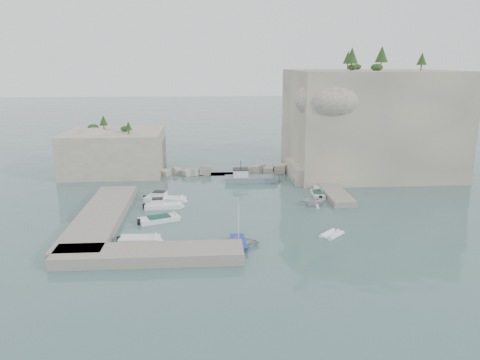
{
  "coord_description": "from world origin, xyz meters",
  "views": [
    {
      "loc": [
        -4.24,
        -54.49,
        18.51
      ],
      "look_at": [
        0.0,
        6.0,
        3.0
      ],
      "focal_mm": 35.0,
      "sensor_mm": 36.0,
      "label": 1
    }
  ],
  "objects": [
    {
      "name": "tender_east_c",
      "position": [
        11.96,
        10.6,
        0.0
      ],
      "size": [
        2.76,
        4.96,
        0.7
      ],
      "primitive_type": null,
      "rotation": [
        0.0,
        0.0,
        1.29
      ],
      "color": "white",
      "rests_on": "ground"
    },
    {
      "name": "rowboat",
      "position": [
        -1.23,
        -9.54,
        0.0
      ],
      "size": [
        4.68,
        3.44,
        0.94
      ],
      "primitive_type": "imported",
      "rotation": [
        0.0,
        0.0,
        1.61
      ],
      "color": "silver",
      "rests_on": "ground"
    },
    {
      "name": "quay_west",
      "position": [
        -17.0,
        -1.0,
        0.55
      ],
      "size": [
        5.0,
        24.0,
        1.1
      ],
      "primitive_type": "cube",
      "color": "#9E9689",
      "rests_on": "ground"
    },
    {
      "name": "tender_east_d",
      "position": [
        10.83,
        15.23,
        0.0
      ],
      "size": [
        5.24,
        3.35,
        1.89
      ],
      "primitive_type": "imported",
      "rotation": [
        0.0,
        0.0,
        1.91
      ],
      "color": "white",
      "rests_on": "ground"
    },
    {
      "name": "tender_east_b",
      "position": [
        11.08,
        7.79,
        0.0
      ],
      "size": [
        1.54,
        4.23,
        0.7
      ],
      "primitive_type": null,
      "rotation": [
        0.0,
        0.0,
        1.54
      ],
      "color": "white",
      "rests_on": "ground"
    },
    {
      "name": "motorboat_e",
      "position": [
        -11.56,
        -7.85,
        0.0
      ],
      "size": [
        4.7,
        2.11,
        0.7
      ],
      "primitive_type": null,
      "rotation": [
        0.0,
        0.0,
        -0.05
      ],
      "color": "white",
      "rests_on": "ground"
    },
    {
      "name": "work_boat",
      "position": [
        2.5,
        16.64,
        0.0
      ],
      "size": [
        9.13,
        2.93,
        2.2
      ],
      "primitive_type": null,
      "rotation": [
        0.0,
        0.0,
        -0.03
      ],
      "color": "slate",
      "rests_on": "ground"
    },
    {
      "name": "motorboat_b",
      "position": [
        -10.12,
        3.8,
        0.0
      ],
      "size": [
        5.22,
        1.9,
        1.4
      ],
      "primitive_type": null,
      "rotation": [
        0.0,
        0.0,
        0.04
      ],
      "color": "white",
      "rests_on": "ground"
    },
    {
      "name": "ground",
      "position": [
        0.0,
        0.0,
        0.0
      ],
      "size": [
        400.0,
        400.0,
        0.0
      ],
      "primitive_type": "plane",
      "color": "#486B6C",
      "rests_on": "ground"
    },
    {
      "name": "motorboat_a",
      "position": [
        -10.14,
        6.91,
        0.0
      ],
      "size": [
        6.34,
        3.15,
        1.4
      ],
      "primitive_type": null,
      "rotation": [
        0.0,
        0.0,
        -0.23
      ],
      "color": "white",
      "rests_on": "ground"
    },
    {
      "name": "motorboat_c",
      "position": [
        -10.15,
        -1.4,
        0.0
      ],
      "size": [
        5.45,
        3.64,
        0.7
      ],
      "primitive_type": null,
      "rotation": [
        0.0,
        0.0,
        0.38
      ],
      "color": "white",
      "rests_on": "ground"
    },
    {
      "name": "inflatable_dinghy",
      "position": [
        9.05,
        -7.56,
        0.0
      ],
      "size": [
        3.09,
        3.04,
        0.44
      ],
      "primitive_type": null,
      "rotation": [
        0.0,
        0.0,
        0.77
      ],
      "color": "white",
      "rests_on": "ground"
    },
    {
      "name": "cliff_east",
      "position": [
        23.0,
        23.0,
        8.5
      ],
      "size": [
        26.0,
        22.0,
        17.0
      ],
      "primitive_type": "cube",
      "color": "beige",
      "rests_on": "ground"
    },
    {
      "name": "quay_south",
      "position": [
        -10.0,
        -12.5,
        0.55
      ],
      "size": [
        18.0,
        4.0,
        1.1
      ],
      "primitive_type": "cube",
      "color": "#9E9689",
      "rests_on": "ground"
    },
    {
      "name": "breakwater",
      "position": [
        -1.0,
        22.0,
        0.7
      ],
      "size": [
        28.0,
        3.0,
        1.4
      ],
      "primitive_type": "cube",
      "color": "beige",
      "rests_on": "ground"
    },
    {
      "name": "vegetation",
      "position": [
        17.83,
        24.4,
        17.93
      ],
      "size": [
        53.48,
        13.88,
        13.4
      ],
      "color": "#1E4219",
      "rests_on": "ground"
    },
    {
      "name": "tender_east_a",
      "position": [
        9.51,
        3.52,
        0.0
      ],
      "size": [
        3.72,
        3.29,
        1.84
      ],
      "primitive_type": "imported",
      "rotation": [
        0.0,
        0.0,
        1.65
      ],
      "color": "silver",
      "rests_on": "ground"
    },
    {
      "name": "outcrop_west",
      "position": [
        -20.0,
        25.0,
        3.5
      ],
      "size": [
        16.0,
        14.0,
        7.0
      ],
      "primitive_type": "cube",
      "color": "beige",
      "rests_on": "ground"
    },
    {
      "name": "rowboat_mast",
      "position": [
        -1.23,
        -9.54,
        2.57
      ],
      "size": [
        0.1,
        0.1,
        4.2
      ],
      "primitive_type": "cylinder",
      "color": "white",
      "rests_on": "rowboat"
    },
    {
      "name": "ledge_east",
      "position": [
        13.5,
        10.0,
        0.4
      ],
      "size": [
        3.0,
        16.0,
        0.8
      ],
      "primitive_type": "cube",
      "color": "#9E9689",
      "rests_on": "ground"
    },
    {
      "name": "cliff_terrace",
      "position": [
        13.0,
        18.0,
        1.25
      ],
      "size": [
        8.0,
        10.0,
        2.5
      ],
      "primitive_type": "cube",
      "color": "beige",
      "rests_on": "ground"
    }
  ]
}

